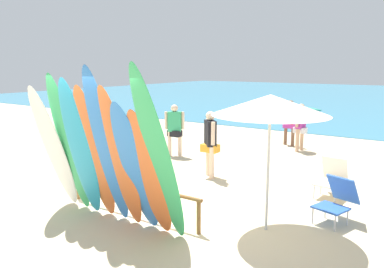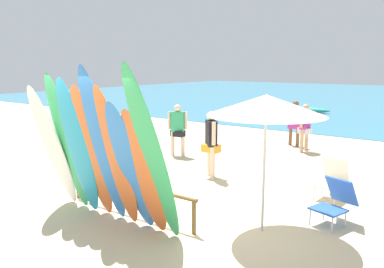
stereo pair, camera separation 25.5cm
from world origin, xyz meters
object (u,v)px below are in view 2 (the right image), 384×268
(surfboard_orange_3, at_px, (92,153))
(beachgoer_midbeach, at_px, (295,120))
(surfboard_green_8, at_px, (153,158))
(beach_chair_blue, at_px, (335,200))
(surfboard_rack, at_px, (129,189))
(beach_umbrella, at_px, (266,105))
(beachgoer_by_water, at_px, (305,124))
(distant_boat, at_px, (286,108))
(surfboard_orange_7, at_px, (145,174))
(surfboard_green_1, at_px, (67,144))
(beach_chair_red, at_px, (332,177))
(surfboard_teal_2, at_px, (78,148))
(beachgoer_strolling, at_px, (211,140))
(surfboard_blue_4, at_px, (103,148))
(surfboard_blue_6, at_px, (131,169))
(surfboard_orange_5, at_px, (116,158))
(beachgoer_photographing, at_px, (178,127))
(surfboard_white_0, at_px, (53,148))

(surfboard_orange_3, relative_size, beachgoer_midbeach, 1.61)
(surfboard_green_8, relative_size, beach_chair_blue, 3.36)
(surfboard_rack, relative_size, beach_umbrella, 1.35)
(beachgoer_by_water, xyz_separation_m, distant_boat, (-4.46, 9.53, -0.68))
(surfboard_orange_7, xyz_separation_m, surfboard_green_8, (0.30, -0.14, 0.33))
(surfboard_green_1, xyz_separation_m, beach_chair_red, (3.68, 3.56, -0.85))
(surfboard_teal_2, distance_m, surfboard_green_8, 1.85)
(surfboard_green_8, height_order, beach_chair_blue, surfboard_green_8)
(surfboard_rack, distance_m, beach_chair_blue, 3.59)
(beachgoer_midbeach, bearing_deg, beach_chair_blue, -43.73)
(beachgoer_strolling, distance_m, beach_chair_red, 2.83)
(surfboard_blue_4, distance_m, surfboard_blue_6, 0.65)
(beachgoer_strolling, relative_size, beach_umbrella, 0.72)
(surfboard_orange_7, bearing_deg, surfboard_green_1, -176.89)
(surfboard_orange_5, xyz_separation_m, beachgoer_by_water, (0.50, 7.34, -0.34))
(surfboard_blue_4, bearing_deg, beach_umbrella, 27.04)
(beachgoer_midbeach, height_order, beachgoer_by_water, beachgoer_midbeach)
(beachgoer_photographing, distance_m, distant_boat, 12.38)
(surfboard_white_0, distance_m, beach_chair_red, 5.47)
(beach_umbrella, bearing_deg, beachgoer_photographing, 142.47)
(surfboard_white_0, xyz_separation_m, surfboard_orange_5, (1.62, 0.04, 0.02))
(surfboard_blue_6, xyz_separation_m, beachgoer_midbeach, (-0.40, 7.99, -0.21))
(surfboard_blue_6, relative_size, surfboard_orange_7, 1.06)
(distant_boat, bearing_deg, beach_chair_blue, -65.03)
(surfboard_rack, distance_m, surfboard_white_0, 1.59)
(beachgoer_strolling, height_order, beachgoer_photographing, beachgoer_strolling)
(beach_chair_red, bearing_deg, beach_umbrella, -96.21)
(surfboard_blue_4, relative_size, beachgoer_photographing, 1.82)
(surfboard_teal_2, xyz_separation_m, surfboard_orange_3, (0.30, 0.05, -0.06))
(beach_chair_blue, bearing_deg, beachgoer_by_water, 132.49)
(surfboard_orange_7, height_order, beachgoer_by_water, surfboard_orange_7)
(surfboard_green_1, xyz_separation_m, beachgoer_photographing, (-1.08, 4.60, -0.39))
(surfboard_blue_6, height_order, surfboard_green_8, surfboard_green_8)
(beachgoer_by_water, bearing_deg, surfboard_blue_6, -173.30)
(surfboard_teal_2, bearing_deg, surfboard_blue_4, -6.09)
(surfboard_green_1, bearing_deg, surfboard_orange_5, -0.95)
(surfboard_orange_5, distance_m, beachgoer_photographing, 5.19)
(surfboard_blue_4, height_order, beach_chair_red, surfboard_blue_4)
(surfboard_teal_2, height_order, beachgoer_by_water, surfboard_teal_2)
(surfboard_orange_7, distance_m, beachgoer_strolling, 3.52)
(surfboard_teal_2, xyz_separation_m, beachgoer_photographing, (-1.42, 4.63, -0.36))
(surfboard_white_0, xyz_separation_m, beach_chair_blue, (4.45, 2.33, -0.75))
(surfboard_white_0, relative_size, surfboard_green_1, 0.94)
(surfboard_orange_5, distance_m, surfboard_green_8, 0.94)
(surfboard_green_1, relative_size, beach_chair_red, 3.20)
(surfboard_rack, bearing_deg, beachgoer_photographing, 116.55)
(surfboard_teal_2, bearing_deg, beachgoer_photographing, 102.42)
(beachgoer_strolling, xyz_separation_m, beachgoer_photographing, (-1.98, 1.25, -0.04))
(surfboard_green_8, relative_size, beach_umbrella, 1.29)
(beachgoer_photographing, bearing_deg, surfboard_green_8, -85.42)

